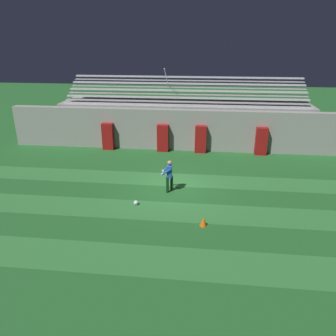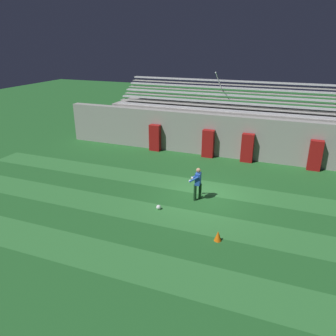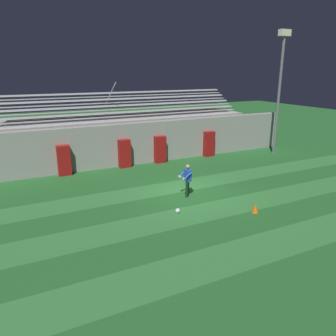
{
  "view_description": "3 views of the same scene",
  "coord_description": "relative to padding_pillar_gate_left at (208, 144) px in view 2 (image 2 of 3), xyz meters",
  "views": [
    {
      "loc": [
        1.43,
        -15.35,
        7.27
      ],
      "look_at": [
        -0.14,
        -1.15,
        1.59
      ],
      "focal_mm": 35.0,
      "sensor_mm": 36.0,
      "label": 1
    },
    {
      "loc": [
        3.71,
        -14.41,
        7.41
      ],
      "look_at": [
        -1.6,
        -0.66,
        1.58
      ],
      "focal_mm": 35.0,
      "sensor_mm": 36.0,
      "label": 2
    },
    {
      "loc": [
        -7.95,
        -13.91,
        6.18
      ],
      "look_at": [
        -1.27,
        -0.44,
        1.66
      ],
      "focal_mm": 35.0,
      "sensor_mm": 36.0,
      "label": 3
    }
  ],
  "objects": [
    {
      "name": "ground_plane",
      "position": [
        1.29,
        -5.95,
        -0.92
      ],
      "size": [
        80.0,
        80.0,
        0.0
      ],
      "primitive_type": "plane",
      "color": "#236028"
    },
    {
      "name": "turf_stripe_near",
      "position": [
        1.29,
        -11.95,
        -0.92
      ],
      "size": [
        28.0,
        1.78,
        0.01
      ],
      "primitive_type": "cube",
      "color": "#337A38",
      "rests_on": "ground"
    },
    {
      "name": "turf_stripe_mid",
      "position": [
        1.29,
        -8.39,
        -0.92
      ],
      "size": [
        28.0,
        1.78,
        0.01
      ],
      "primitive_type": "cube",
      "color": "#337A38",
      "rests_on": "ground"
    },
    {
      "name": "turf_stripe_far",
      "position": [
        1.29,
        -4.83,
        -0.92
      ],
      "size": [
        28.0,
        1.78,
        0.01
      ],
      "primitive_type": "cube",
      "color": "#337A38",
      "rests_on": "ground"
    },
    {
      "name": "back_wall",
      "position": [
        1.29,
        0.55,
        0.48
      ],
      "size": [
        24.0,
        0.6,
        2.8
      ],
      "primitive_type": "cube",
      "color": "#999691",
      "rests_on": "ground"
    },
    {
      "name": "padding_pillar_gate_left",
      "position": [
        0.0,
        0.0,
        0.0
      ],
      "size": [
        0.76,
        0.44,
        1.85
      ],
      "primitive_type": "cube",
      "color": "maroon",
      "rests_on": "ground"
    },
    {
      "name": "padding_pillar_gate_right",
      "position": [
        2.57,
        0.0,
        0.0
      ],
      "size": [
        0.76,
        0.44,
        1.85
      ],
      "primitive_type": "cube",
      "color": "maroon",
      "rests_on": "ground"
    },
    {
      "name": "padding_pillar_far_left",
      "position": [
        -3.84,
        0.0,
        0.0
      ],
      "size": [
        0.76,
        0.44,
        1.85
      ],
      "primitive_type": "cube",
      "color": "maroon",
      "rests_on": "ground"
    },
    {
      "name": "padding_pillar_far_right",
      "position": [
        6.57,
        0.0,
        0.0
      ],
      "size": [
        0.76,
        0.44,
        1.85
      ],
      "primitive_type": "cube",
      "color": "maroon",
      "rests_on": "ground"
    },
    {
      "name": "bleacher_stand",
      "position": [
        1.28,
        2.89,
        0.58
      ],
      "size": [
        18.0,
        4.05,
        5.43
      ],
      "color": "#999691",
      "rests_on": "ground"
    },
    {
      "name": "goalkeeper",
      "position": [
        1.12,
        -6.33,
        0.03
      ],
      "size": [
        0.57,
        0.59,
        1.67
      ],
      "color": "#143319",
      "rests_on": "ground"
    },
    {
      "name": "soccer_ball",
      "position": [
        -0.27,
        -7.94,
        -0.81
      ],
      "size": [
        0.22,
        0.22,
        0.22
      ],
      "primitive_type": "sphere",
      "color": "white",
      "rests_on": "ground"
    },
    {
      "name": "traffic_cone",
      "position": [
        2.88,
        -9.44,
        -0.71
      ],
      "size": [
        0.3,
        0.3,
        0.42
      ],
      "primitive_type": "cone",
      "color": "orange",
      "rests_on": "ground"
    }
  ]
}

